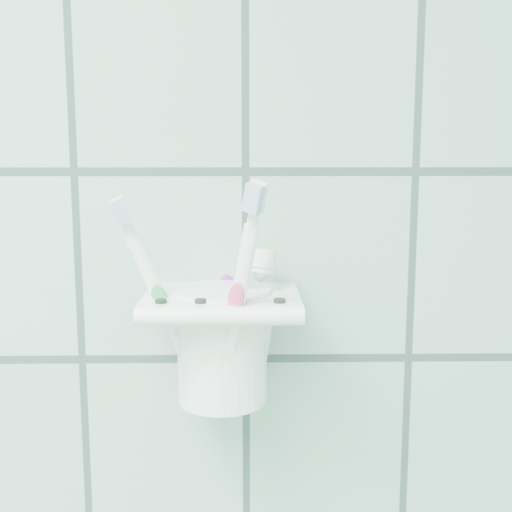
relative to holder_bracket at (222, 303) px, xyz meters
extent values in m
cube|color=white|center=(0.00, 0.04, -0.01)|extent=(0.06, 0.02, 0.04)
cube|color=white|center=(0.00, 0.00, 0.00)|extent=(0.14, 0.11, 0.02)
cylinder|color=white|center=(0.00, -0.05, 0.00)|extent=(0.14, 0.02, 0.02)
cylinder|color=black|center=(-0.05, -0.04, 0.01)|extent=(0.01, 0.01, 0.00)
cylinder|color=black|center=(-0.02, -0.04, 0.01)|extent=(0.01, 0.01, 0.00)
cylinder|color=black|center=(0.02, -0.04, 0.01)|extent=(0.01, 0.01, 0.00)
cylinder|color=black|center=(0.05, -0.04, 0.01)|extent=(0.01, 0.01, 0.00)
cylinder|color=white|center=(0.00, 0.00, -0.04)|extent=(0.08, 0.08, 0.11)
cylinder|color=white|center=(0.00, 0.00, 0.01)|extent=(0.09, 0.09, 0.01)
cylinder|color=black|center=(0.00, 0.00, 0.01)|extent=(0.07, 0.07, 0.00)
cylinder|color=white|center=(-0.02, 0.00, 0.00)|extent=(0.07, 0.03, 0.15)
cylinder|color=white|center=(-0.02, 0.00, 0.09)|extent=(0.02, 0.01, 0.02)
cube|color=silver|center=(-0.02, -0.01, 0.10)|extent=(0.02, 0.01, 0.02)
cube|color=white|center=(-0.02, 0.00, 0.10)|extent=(0.02, 0.01, 0.03)
ellipsoid|color=green|center=(-0.02, -0.01, 0.02)|extent=(0.02, 0.01, 0.03)
cylinder|color=white|center=(-0.02, 0.01, 0.00)|extent=(0.05, 0.09, 0.16)
cylinder|color=white|center=(-0.02, 0.01, 0.10)|extent=(0.02, 0.02, 0.03)
cube|color=silver|center=(-0.02, 0.00, 0.12)|extent=(0.02, 0.02, 0.03)
cube|color=white|center=(-0.02, 0.01, 0.12)|extent=(0.02, 0.02, 0.03)
ellipsoid|color=purple|center=(-0.02, 0.01, 0.02)|extent=(0.02, 0.02, 0.03)
cylinder|color=white|center=(0.00, -0.02, 0.00)|extent=(0.05, 0.06, 0.17)
cylinder|color=white|center=(0.00, -0.02, 0.10)|extent=(0.02, 0.02, 0.03)
cube|color=silver|center=(0.00, -0.02, 0.11)|extent=(0.02, 0.02, 0.03)
cube|color=white|center=(0.00, -0.02, 0.11)|extent=(0.02, 0.02, 0.03)
ellipsoid|color=#D83F72|center=(0.00, -0.02, 0.02)|extent=(0.02, 0.02, 0.03)
cube|color=silver|center=(0.02, 0.00, -0.03)|extent=(0.05, 0.04, 0.11)
cube|color=silver|center=(0.02, 0.00, -0.08)|extent=(0.04, 0.01, 0.02)
cone|color=silver|center=(0.02, 0.00, 0.03)|extent=(0.04, 0.04, 0.02)
cylinder|color=white|center=(0.02, 0.00, 0.04)|extent=(0.03, 0.03, 0.03)
camera|label=1|loc=(0.02, -0.57, 0.13)|focal=45.00mm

